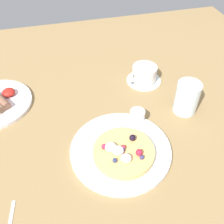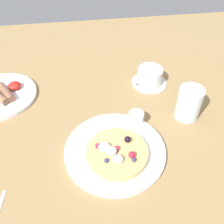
{
  "view_description": "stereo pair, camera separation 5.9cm",
  "coord_description": "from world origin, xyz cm",
  "px_view_note": "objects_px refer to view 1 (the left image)",
  "views": [
    {
      "loc": [
        -6.08,
        -51.85,
        57.84
      ],
      "look_at": [
        7.46,
        1.76,
        4.0
      ],
      "focal_mm": 42.15,
      "sensor_mm": 36.0,
      "label": 1
    },
    {
      "loc": [
        -0.3,
        -52.99,
        57.84
      ],
      "look_at": [
        7.46,
        1.76,
        4.0
      ],
      "focal_mm": 42.15,
      "sensor_mm": 36.0,
      "label": 2
    }
  ],
  "objects_px": {
    "syrup_ramekin": "(137,115)",
    "coffee_cup": "(144,73)",
    "pancake_plate": "(121,150)",
    "water_glass": "(187,98)",
    "coffee_saucer": "(144,80)"
  },
  "relations": [
    {
      "from": "syrup_ramekin",
      "to": "water_glass",
      "type": "bearing_deg",
      "value": 5.7
    },
    {
      "from": "coffee_saucer",
      "to": "coffee_cup",
      "type": "bearing_deg",
      "value": -160.89
    },
    {
      "from": "pancake_plate",
      "to": "coffee_saucer",
      "type": "bearing_deg",
      "value": 59.9
    },
    {
      "from": "syrup_ramekin",
      "to": "coffee_cup",
      "type": "bearing_deg",
      "value": 65.41
    },
    {
      "from": "pancake_plate",
      "to": "water_glass",
      "type": "height_order",
      "value": "water_glass"
    },
    {
      "from": "syrup_ramekin",
      "to": "coffee_saucer",
      "type": "xyz_separation_m",
      "value": [
        0.09,
        0.19,
        -0.03
      ]
    },
    {
      "from": "pancake_plate",
      "to": "syrup_ramekin",
      "type": "relative_size",
      "value": 6.16
    },
    {
      "from": "pancake_plate",
      "to": "syrup_ramekin",
      "type": "height_order",
      "value": "syrup_ramekin"
    },
    {
      "from": "pancake_plate",
      "to": "syrup_ramekin",
      "type": "bearing_deg",
      "value": 50.77
    },
    {
      "from": "syrup_ramekin",
      "to": "coffee_cup",
      "type": "height_order",
      "value": "coffee_cup"
    },
    {
      "from": "pancake_plate",
      "to": "water_glass",
      "type": "relative_size",
      "value": 2.65
    },
    {
      "from": "pancake_plate",
      "to": "water_glass",
      "type": "bearing_deg",
      "value": 24.71
    },
    {
      "from": "pancake_plate",
      "to": "coffee_cup",
      "type": "xyz_separation_m",
      "value": [
        0.16,
        0.28,
        0.03
      ]
    },
    {
      "from": "coffee_saucer",
      "to": "pancake_plate",
      "type": "bearing_deg",
      "value": -120.1
    },
    {
      "from": "syrup_ramekin",
      "to": "water_glass",
      "type": "relative_size",
      "value": 0.43
    }
  ]
}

